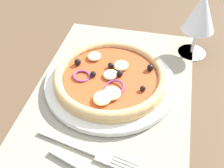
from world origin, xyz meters
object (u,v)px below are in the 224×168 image
(pizza, at_px, (110,77))
(fork, at_px, (91,152))
(wine_glass, at_px, (201,14))
(plate, at_px, (110,83))

(pizza, height_order, fork, pizza)
(fork, xyz_separation_m, wine_glass, (-0.32, 0.15, 0.09))
(pizza, distance_m, fork, 0.16)
(wine_glass, bearing_deg, pizza, -46.42)
(plate, bearing_deg, wine_glass, 133.45)
(fork, bearing_deg, pizza, 103.93)
(plate, bearing_deg, pizza, -4.97)
(pizza, xyz_separation_m, wine_glass, (-0.15, 0.16, 0.07))
(plate, height_order, pizza, pizza)
(plate, distance_m, fork, 0.16)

